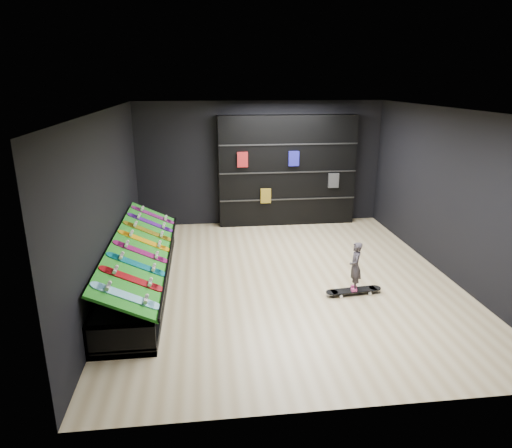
{
  "coord_description": "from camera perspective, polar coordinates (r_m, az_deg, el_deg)",
  "views": [
    {
      "loc": [
        -1.42,
        -7.53,
        3.48
      ],
      "look_at": [
        -0.5,
        0.2,
        1.0
      ],
      "focal_mm": 32.0,
      "sensor_mm": 36.0,
      "label": 1
    }
  ],
  "objects": [
    {
      "name": "display_board_7",
      "position": [
        9.88,
        -12.72,
        1.11
      ],
      "size": [
        0.93,
        0.22,
        0.5
      ],
      "primitive_type": null,
      "rotation": [
        0.0,
        0.44,
        0.0
      ],
      "color": "#2626BF",
      "rests_on": "turf_ramp"
    },
    {
      "name": "wall_right",
      "position": [
        8.96,
        23.04,
        3.47
      ],
      "size": [
        0.02,
        7.0,
        3.0
      ],
      "primitive_type": "cube",
      "color": "black",
      "rests_on": "ground"
    },
    {
      "name": "display_rack",
      "position": [
        8.27,
        -14.15,
        -5.89
      ],
      "size": [
        0.9,
        4.5,
        0.5
      ],
      "primitive_type": null,
      "color": "black",
      "rests_on": "ground"
    },
    {
      "name": "ceiling",
      "position": [
        7.68,
        4.0,
        14.04
      ],
      "size": [
        6.0,
        7.0,
        0.01
      ],
      "primitive_type": "cube",
      "color": "white",
      "rests_on": "ground"
    },
    {
      "name": "wall_left",
      "position": [
        7.95,
        -18.04,
        2.35
      ],
      "size": [
        0.02,
        7.0,
        3.0
      ],
      "primitive_type": "cube",
      "color": "black",
      "rests_on": "ground"
    },
    {
      "name": "floor",
      "position": [
        8.42,
        3.57,
        -6.79
      ],
      "size": [
        6.0,
        7.0,
        0.01
      ],
      "primitive_type": "cube",
      "color": "#C8B487",
      "rests_on": "ground"
    },
    {
      "name": "display_board_0",
      "position": [
        6.35,
        -15.93,
        -8.62
      ],
      "size": [
        0.93,
        0.22,
        0.5
      ],
      "primitive_type": null,
      "rotation": [
        0.0,
        0.44,
        0.0
      ],
      "color": "#0CB2E5",
      "rests_on": "turf_ramp"
    },
    {
      "name": "turf_ramp",
      "position": [
        8.1,
        -14.04,
        -2.88
      ],
      "size": [
        0.92,
        4.5,
        0.46
      ],
      "primitive_type": "cube",
      "rotation": [
        0.0,
        0.44,
        0.0
      ],
      "color": "#146C11",
      "rests_on": "display_rack"
    },
    {
      "name": "display_board_6",
      "position": [
        9.36,
        -13.03,
        0.17
      ],
      "size": [
        0.93,
        0.22,
        0.5
      ],
      "primitive_type": null,
      "rotation": [
        0.0,
        0.44,
        0.0
      ],
      "color": "purple",
      "rests_on": "turf_ramp"
    },
    {
      "name": "wall_back",
      "position": [
        11.3,
        0.53,
        7.56
      ],
      "size": [
        6.0,
        0.02,
        3.0
      ],
      "primitive_type": "cube",
      "color": "black",
      "rests_on": "ground"
    },
    {
      "name": "floor_skateboard",
      "position": [
        7.97,
        12.09,
        -8.33
      ],
      "size": [
        1.0,
        0.31,
        0.09
      ],
      "primitive_type": null,
      "rotation": [
        0.0,
        0.0,
        0.1
      ],
      "color": "black",
      "rests_on": "ground"
    },
    {
      "name": "display_board_4",
      "position": [
        8.34,
        -13.76,
        -2.06
      ],
      "size": [
        0.93,
        0.22,
        0.5
      ],
      "primitive_type": null,
      "rotation": [
        0.0,
        0.44,
        0.0
      ],
      "color": "yellow",
      "rests_on": "turf_ramp"
    },
    {
      "name": "display_board_2",
      "position": [
        7.33,
        -14.69,
        -4.9
      ],
      "size": [
        0.93,
        0.22,
        0.5
      ],
      "primitive_type": null,
      "rotation": [
        0.0,
        0.44,
        0.0
      ],
      "color": "#0C8C99",
      "rests_on": "turf_ramp"
    },
    {
      "name": "child",
      "position": [
        7.84,
        12.23,
        -6.33
      ],
      "size": [
        0.18,
        0.22,
        0.51
      ],
      "primitive_type": "imported",
      "rotation": [
        0.0,
        0.0,
        -1.82
      ],
      "color": "black",
      "rests_on": "floor_skateboard"
    },
    {
      "name": "display_board_5",
      "position": [
        8.85,
        -13.37,
        -0.88
      ],
      "size": [
        0.93,
        0.22,
        0.5
      ],
      "primitive_type": null,
      "rotation": [
        0.0,
        0.44,
        0.0
      ],
      "color": "yellow",
      "rests_on": "turf_ramp"
    },
    {
      "name": "back_shelving",
      "position": [
        11.25,
        3.91,
        6.65
      ],
      "size": [
        3.35,
        0.39,
        2.68
      ],
      "primitive_type": "cube",
      "color": "black",
      "rests_on": "ground"
    },
    {
      "name": "display_board_3",
      "position": [
        7.83,
        -14.19,
        -3.38
      ],
      "size": [
        0.93,
        0.22,
        0.5
      ],
      "primitive_type": null,
      "rotation": [
        0.0,
        0.44,
        0.0
      ],
      "color": "#E5198C",
      "rests_on": "turf_ramp"
    },
    {
      "name": "display_board_1",
      "position": [
        6.84,
        -15.26,
        -6.63
      ],
      "size": [
        0.93,
        0.22,
        0.5
      ],
      "primitive_type": null,
      "rotation": [
        0.0,
        0.44,
        0.0
      ],
      "color": "red",
      "rests_on": "turf_ramp"
    },
    {
      "name": "wall_front",
      "position": [
        4.71,
        11.56,
        -7.54
      ],
      "size": [
        6.0,
        0.02,
        3.0
      ],
      "primitive_type": "cube",
      "color": "black",
      "rests_on": "ground"
    }
  ]
}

